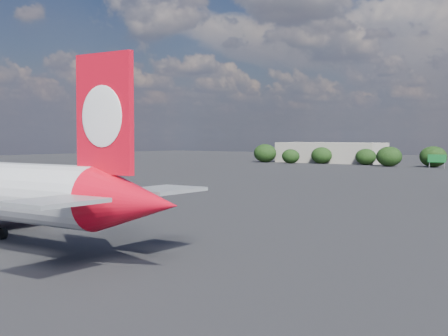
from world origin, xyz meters
The scene contains 3 objects.
ground centered at (0.00, 60.00, 0.00)m, with size 500.00×500.00×0.00m, color black.
terminal_building centered at (-65.00, 192.00, 4.00)m, with size 42.00×16.00×8.00m.
highway_sign centered at (-18.00, 176.00, 3.13)m, with size 6.00×0.30×4.50m.
Camera 1 is at (48.17, -31.31, 10.83)m, focal length 50.00 mm.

